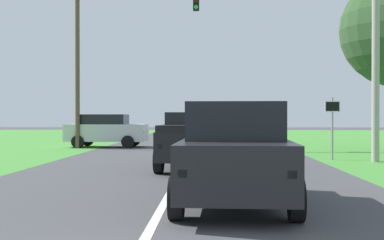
% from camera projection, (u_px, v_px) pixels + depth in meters
% --- Properties ---
extents(ground_plane, '(120.00, 120.00, 0.00)m').
position_uv_depth(ground_plane, '(182.00, 170.00, 15.57)').
color(ground_plane, '#424244').
extents(red_suv_near, '(2.30, 4.57, 1.96)m').
position_uv_depth(red_suv_near, '(235.00, 152.00, 9.40)').
color(red_suv_near, black).
rests_on(red_suv_near, ground_plane).
extents(pickup_truck_lead, '(2.47, 5.44, 1.83)m').
position_uv_depth(pickup_truck_lead, '(197.00, 139.00, 15.96)').
color(pickup_truck_lead, black).
rests_on(pickup_truck_lead, ground_plane).
extents(traffic_light, '(7.16, 0.40, 8.89)m').
position_uv_depth(traffic_light, '(109.00, 40.00, 25.92)').
color(traffic_light, brown).
rests_on(traffic_light, ground_plane).
extents(keep_moving_sign, '(0.60, 0.09, 2.44)m').
position_uv_depth(keep_moving_sign, '(332.00, 120.00, 19.04)').
color(keep_moving_sign, gray).
rests_on(keep_moving_sign, ground_plane).
extents(crossing_suv_far, '(4.39, 2.21, 1.81)m').
position_uv_depth(crossing_suv_far, '(106.00, 130.00, 26.97)').
color(crossing_suv_far, silver).
rests_on(crossing_suv_far, ground_plane).
extents(utility_pole_right, '(0.28, 0.28, 10.20)m').
position_uv_depth(utility_pole_right, '(376.00, 25.00, 18.16)').
color(utility_pole_right, '#9E998E').
rests_on(utility_pole_right, ground_plane).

